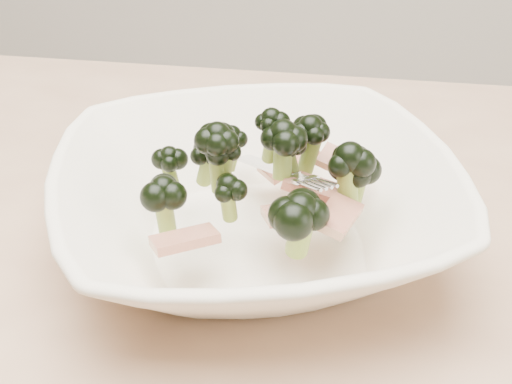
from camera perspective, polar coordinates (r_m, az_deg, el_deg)
dining_table at (r=0.64m, az=-8.56°, el=-11.86°), size 1.20×0.80×0.75m
broccoli_dish at (r=0.56m, az=0.12°, el=-0.79°), size 0.40×0.40×0.12m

